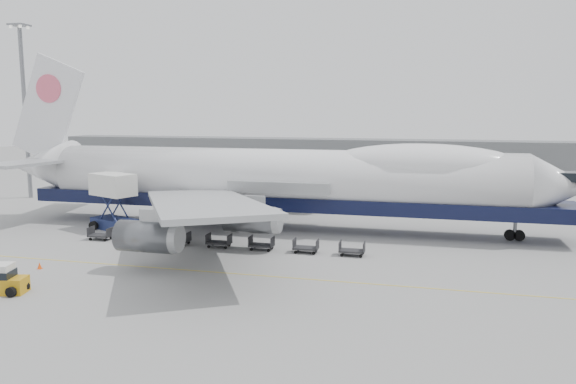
# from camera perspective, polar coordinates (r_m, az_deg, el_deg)

# --- Properties ---
(ground) EXTENTS (260.00, 260.00, 0.00)m
(ground) POSITION_cam_1_polar(r_m,az_deg,el_deg) (52.15, -4.54, -6.34)
(ground) COLOR gray
(ground) RESTS_ON ground
(apron_line) EXTENTS (60.00, 0.15, 0.01)m
(apron_line) POSITION_cam_1_polar(r_m,az_deg,el_deg) (46.72, -6.92, -8.13)
(apron_line) COLOR gold
(apron_line) RESTS_ON ground
(hangar) EXTENTS (110.00, 8.00, 7.00)m
(hangar) POSITION_cam_1_polar(r_m,az_deg,el_deg) (121.03, 1.58, 3.80)
(hangar) COLOR slate
(hangar) RESTS_ON ground
(floodlight_mast) EXTENTS (2.40, 2.40, 25.43)m
(floodlight_mast) POSITION_cam_1_polar(r_m,az_deg,el_deg) (92.43, -25.20, 8.26)
(floodlight_mast) COLOR slate
(floodlight_mast) RESTS_ON ground
(airliner) EXTENTS (67.00, 55.30, 19.98)m
(airliner) POSITION_cam_1_polar(r_m,az_deg,el_deg) (62.22, -0.50, 1.37)
(airliner) COLOR white
(airliner) RESTS_ON ground
(catering_truck) EXTENTS (6.07, 5.18, 6.20)m
(catering_truck) POSITION_cam_1_polar(r_m,az_deg,el_deg) (65.13, -17.30, -0.62)
(catering_truck) COLOR #19234D
(catering_truck) RESTS_ON ground
(baggage_tug) EXTENTS (3.25, 2.22, 2.17)m
(baggage_tug) POSITION_cam_1_polar(r_m,az_deg,el_deg) (46.14, -26.97, -7.98)
(baggage_tug) COLOR #C08812
(baggage_tug) RESTS_ON ground
(traffic_cone) EXTENTS (0.38, 0.38, 0.56)m
(traffic_cone) POSITION_cam_1_polar(r_m,az_deg,el_deg) (51.77, -23.93, -6.86)
(traffic_cone) COLOR #FF4D0D
(traffic_cone) RESTS_ON ground
(dolly_0) EXTENTS (2.30, 1.35, 1.30)m
(dolly_0) POSITION_cam_1_polar(r_m,az_deg,el_deg) (60.68, -18.51, -4.13)
(dolly_0) COLOR #2D2D30
(dolly_0) RESTS_ON ground
(dolly_1) EXTENTS (2.30, 1.35, 1.30)m
(dolly_1) POSITION_cam_1_polar(r_m,az_deg,el_deg) (58.50, -14.94, -4.44)
(dolly_1) COLOR #2D2D30
(dolly_1) RESTS_ON ground
(dolly_2) EXTENTS (2.30, 1.35, 1.30)m
(dolly_2) POSITION_cam_1_polar(r_m,az_deg,el_deg) (56.56, -11.11, -4.75)
(dolly_2) COLOR #2D2D30
(dolly_2) RESTS_ON ground
(dolly_3) EXTENTS (2.30, 1.35, 1.30)m
(dolly_3) POSITION_cam_1_polar(r_m,az_deg,el_deg) (54.89, -7.02, -5.05)
(dolly_3) COLOR #2D2D30
(dolly_3) RESTS_ON ground
(dolly_4) EXTENTS (2.30, 1.35, 1.30)m
(dolly_4) POSITION_cam_1_polar(r_m,az_deg,el_deg) (53.51, -2.70, -5.35)
(dolly_4) COLOR #2D2D30
(dolly_4) RESTS_ON ground
(dolly_5) EXTENTS (2.30, 1.35, 1.30)m
(dolly_5) POSITION_cam_1_polar(r_m,az_deg,el_deg) (52.46, 1.83, -5.63)
(dolly_5) COLOR #2D2D30
(dolly_5) RESTS_ON ground
(dolly_6) EXTENTS (2.30, 1.35, 1.30)m
(dolly_6) POSITION_cam_1_polar(r_m,az_deg,el_deg) (51.74, 6.52, -5.88)
(dolly_6) COLOR #2D2D30
(dolly_6) RESTS_ON ground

